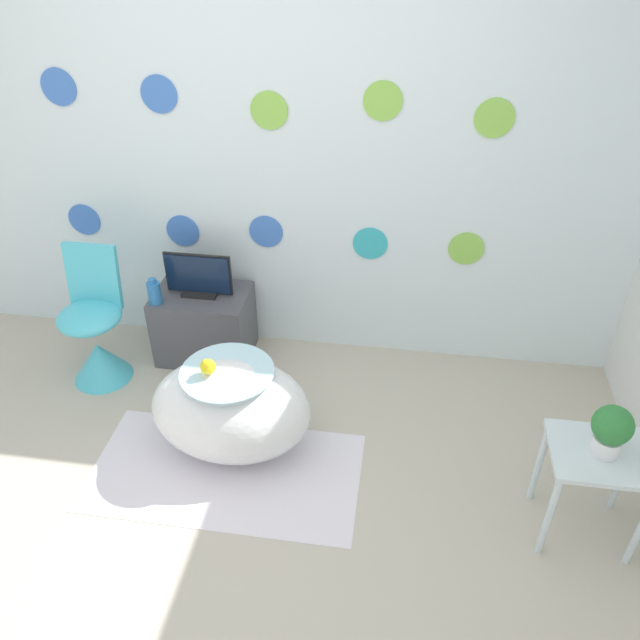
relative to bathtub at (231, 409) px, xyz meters
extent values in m
plane|color=#BCB29E|center=(0.02, -0.68, -0.27)|extent=(12.00, 12.00, 0.00)
cube|color=white|center=(0.02, 1.00, 1.03)|extent=(5.12, 0.04, 2.60)
cylinder|color=#3F72CC|center=(-1.15, 0.98, 0.51)|extent=(0.20, 0.01, 0.20)
cylinder|color=#3F72CC|center=(-0.53, 0.98, 0.48)|extent=(0.20, 0.01, 0.20)
cylinder|color=#3F72CC|center=(-0.01, 0.98, 0.51)|extent=(0.20, 0.01, 0.20)
cylinder|color=#33B2BF|center=(0.60, 0.98, 0.48)|extent=(0.20, 0.01, 0.20)
cylinder|color=#8CCC4C|center=(1.15, 0.98, 0.49)|extent=(0.20, 0.01, 0.20)
cylinder|color=#3F72CC|center=(-1.11, 0.98, 1.29)|extent=(0.20, 0.01, 0.20)
cylinder|color=#3F72CC|center=(-0.55, 0.98, 1.28)|extent=(0.20, 0.01, 0.20)
cylinder|color=#8CCC4C|center=(0.04, 0.98, 1.22)|extent=(0.20, 0.01, 0.20)
cylinder|color=#8CCC4C|center=(0.63, 0.98, 1.29)|extent=(0.20, 0.01, 0.20)
cylinder|color=#8CCC4C|center=(1.19, 0.98, 1.23)|extent=(0.20, 0.01, 0.20)
cube|color=silver|center=(0.00, -0.18, -0.26)|extent=(1.36, 0.71, 0.01)
ellipsoid|color=white|center=(0.00, 0.00, 0.00)|extent=(0.82, 0.56, 0.53)
cylinder|color=#B2DBEA|center=(0.00, 0.00, 0.24)|extent=(0.46, 0.46, 0.01)
sphere|color=yellow|center=(-0.08, -0.04, 0.30)|extent=(0.08, 0.08, 0.08)
sphere|color=yellow|center=(-0.08, -0.06, 0.33)|extent=(0.05, 0.05, 0.05)
cone|color=orange|center=(-0.08, -0.08, 0.33)|extent=(0.02, 0.02, 0.02)
cone|color=#4CC6DB|center=(-0.94, 0.45, -0.15)|extent=(0.35, 0.35, 0.24)
ellipsoid|color=#4CC6DB|center=(-0.94, 0.45, 0.17)|extent=(0.36, 0.36, 0.13)
cube|color=#4CC6DB|center=(-0.94, 0.58, 0.36)|extent=(0.31, 0.09, 0.39)
cube|color=#4C4C51|center=(-0.38, 0.76, -0.04)|extent=(0.56, 0.39, 0.45)
cube|color=white|center=(-0.38, 0.57, 0.04)|extent=(0.48, 0.01, 0.13)
cube|color=black|center=(-0.38, 0.76, 0.19)|extent=(0.21, 0.12, 0.02)
cube|color=black|center=(-0.38, 0.76, 0.32)|extent=(0.40, 0.01, 0.26)
cube|color=#0F1E38|center=(-0.38, 0.75, 0.32)|extent=(0.38, 0.01, 0.24)
cylinder|color=#2D72B7|center=(-0.61, 0.63, 0.25)|extent=(0.08, 0.08, 0.13)
cylinder|color=#2D72B7|center=(-0.61, 0.63, 0.33)|extent=(0.04, 0.04, 0.03)
cube|color=silver|center=(1.69, -0.26, 0.22)|extent=(0.42, 0.35, 0.02)
cylinder|color=silver|center=(1.51, -0.41, -0.03)|extent=(0.03, 0.03, 0.48)
cylinder|color=silver|center=(1.51, -0.11, -0.03)|extent=(0.03, 0.03, 0.48)
cylinder|color=silver|center=(1.88, -0.11, -0.03)|extent=(0.03, 0.03, 0.48)
cylinder|color=white|center=(1.69, -0.26, 0.28)|extent=(0.12, 0.12, 0.09)
sphere|color=#2D7A38|center=(1.69, -0.26, 0.39)|extent=(0.17, 0.17, 0.17)
camera|label=1|loc=(0.79, -2.24, 2.17)|focal=35.00mm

